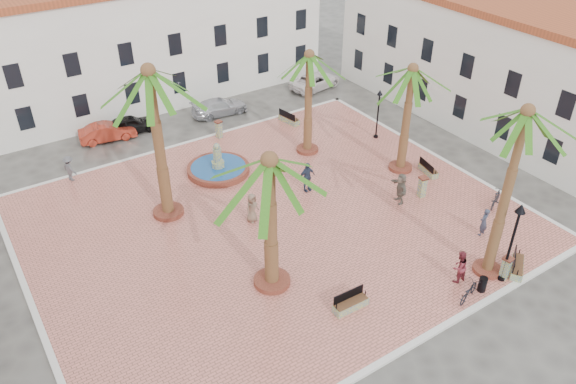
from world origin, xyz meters
name	(u,v)px	position (x,y,z in m)	size (l,w,h in m)	color
ground	(273,221)	(0.00, 0.00, 0.00)	(120.00, 120.00, 0.00)	#56544F
plaza	(273,220)	(0.00, 0.00, 0.07)	(26.00, 22.00, 0.15)	#D17464
kerb_n	(190,142)	(0.00, 11.00, 0.08)	(26.30, 0.30, 0.16)	silver
kerb_s	(409,346)	(0.00, -11.00, 0.08)	(26.30, 0.30, 0.16)	silver
kerb_e	(437,157)	(13.00, 0.00, 0.08)	(0.30, 22.30, 0.16)	silver
kerb_w	(34,312)	(-13.00, 0.00, 0.08)	(0.30, 22.30, 0.16)	silver
building_north	(134,42)	(0.00, 19.99, 4.77)	(30.40, 7.40, 9.50)	white
building_east	(496,64)	(19.99, 2.00, 4.52)	(7.40, 26.40, 9.00)	white
fountain	(218,168)	(-0.22, 6.25, 0.43)	(3.98, 3.98, 2.06)	brown
palm_nw	(151,89)	(-4.74, 3.72, 7.81)	(5.65, 5.65, 9.00)	brown
palm_sw	(270,178)	(-2.85, -4.44, 6.16)	(5.81, 5.81, 7.32)	brown
palm_s	(523,129)	(6.60, -9.60, 8.06)	(4.60, 4.60, 9.09)	brown
palm_e	(411,81)	(9.78, 0.13, 6.14)	(4.89, 4.89, 7.13)	brown
palm_ne	(309,67)	(6.12, 5.38, 6.14)	(4.83, 4.83, 7.11)	brown
bench_s	(350,304)	(-0.73, -7.87, 0.41)	(1.76, 0.58, 0.92)	gray
bench_se	(517,266)	(7.83, -10.38, 0.42)	(1.80, 1.48, 0.95)	gray
bench_e	(428,170)	(10.87, -1.25, 0.39)	(0.83, 1.69, 0.86)	gray
bench_ne	(289,119)	(7.43, 9.65, 0.41)	(0.84, 1.84, 0.94)	gray
lamppost_s	(515,230)	(6.73, -10.40, 3.18)	(0.49, 0.49, 4.47)	black
lamppost_e	(379,106)	(11.30, 4.30, 2.60)	(0.39, 0.39, 3.61)	black
bollard_se	(506,268)	(6.84, -10.40, 0.81)	(0.52, 0.52, 1.27)	gray
bollard_n	(219,129)	(2.00, 10.40, 0.81)	(0.55, 0.55, 1.27)	gray
bollard_e	(422,187)	(8.63, -2.93, 0.84)	(0.55, 0.55, 1.33)	gray
litter_bin	(483,284)	(5.25, -10.40, 0.54)	(0.40, 0.40, 0.78)	black
cyclist_a	(484,222)	(8.70, -7.43, 0.98)	(0.60, 0.40, 1.66)	#30364A
bicycle_a	(469,291)	(4.28, -10.40, 0.59)	(0.58, 1.68, 0.88)	black
cyclist_b	(459,267)	(4.79, -9.26, 1.04)	(0.86, 0.67, 1.77)	maroon
bicycle_b	(496,198)	(11.49, -6.03, 0.67)	(0.49, 1.73, 1.04)	black
pedestrian_fountain_a	(252,208)	(-1.07, 0.49, 1.03)	(0.86, 0.56, 1.76)	#78604D
pedestrian_fountain_b	(307,177)	(3.26, 1.37, 1.11)	(1.12, 0.47, 1.91)	#2A3851
pedestrian_north	(70,168)	(-8.35, 10.40, 0.99)	(1.09, 0.63, 1.68)	#545459
pedestrian_east	(401,188)	(7.12, -2.63, 1.10)	(1.76, 0.56, 1.90)	#72685B
car_black	(130,125)	(-2.92, 14.83, 0.65)	(1.54, 3.84, 1.31)	black
car_red	(107,132)	(-4.64, 14.63, 0.64)	(1.36, 3.89, 1.28)	#B43220
car_silver	(220,107)	(3.93, 14.01, 0.63)	(1.77, 4.35, 1.26)	silver
car_white	(315,81)	(13.01, 14.08, 0.65)	(2.16, 4.68, 1.30)	white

